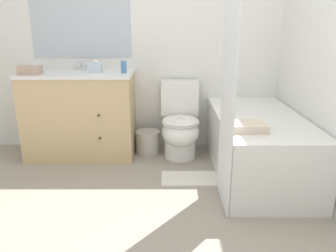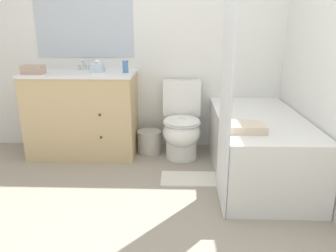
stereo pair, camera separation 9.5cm
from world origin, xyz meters
TOP-DOWN VIEW (x-y plane):
  - ground_plane at (0.00, 0.00)m, footprint 14.00×14.00m
  - wall_back at (-0.01, 1.78)m, footprint 8.00×0.06m
  - wall_right at (1.37, 0.88)m, footprint 0.05×2.76m
  - vanity_cabinet at (-0.79, 1.48)m, footprint 1.12×0.60m
  - sink_faucet at (-0.79, 1.65)m, footprint 0.14×0.12m
  - toilet at (0.26, 1.43)m, footprint 0.40×0.62m
  - bathtub at (0.96, 1.00)m, footprint 0.76×1.52m
  - shower_curtain at (0.57, 0.48)m, footprint 0.01×0.50m
  - wastebasket at (-0.09, 1.52)m, footprint 0.26×0.26m
  - tissue_box at (-0.60, 1.47)m, footprint 0.12×0.12m
  - soap_dispenser at (-0.31, 1.43)m, footprint 0.06×0.06m
  - hand_towel_folded at (-1.20, 1.33)m, footprint 0.21×0.13m
  - bath_towel_folded at (0.75, 0.57)m, footprint 0.28×0.21m
  - bath_mat at (0.33, 0.86)m, footprint 0.52×0.29m

SIDE VIEW (x-z plane):
  - ground_plane at x=0.00m, z-range 0.00..0.00m
  - bath_mat at x=0.33m, z-range 0.00..0.02m
  - wastebasket at x=-0.09m, z-range 0.00..0.25m
  - bathtub at x=0.96m, z-range 0.00..0.57m
  - toilet at x=0.26m, z-range -0.05..0.73m
  - vanity_cabinet at x=-0.79m, z-range 0.01..0.90m
  - bath_towel_folded at x=0.75m, z-range 0.57..0.63m
  - sink_faucet at x=-0.79m, z-range 0.86..0.99m
  - hand_towel_folded at x=-1.20m, z-range 0.89..0.97m
  - tissue_box at x=-0.60m, z-range 0.88..1.00m
  - soap_dispenser at x=-0.31m, z-range 0.88..1.03m
  - shower_curtain at x=0.57m, z-range 0.00..2.02m
  - wall_right at x=1.37m, z-range 0.00..2.50m
  - wall_back at x=-0.01m, z-range 0.00..2.50m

